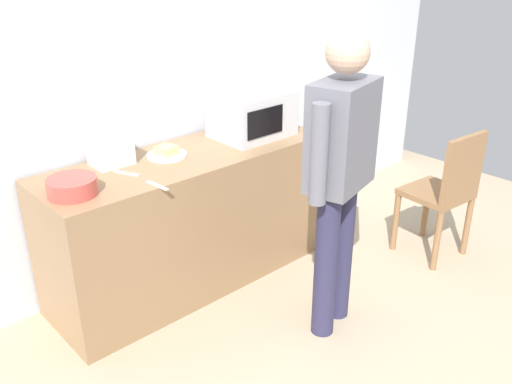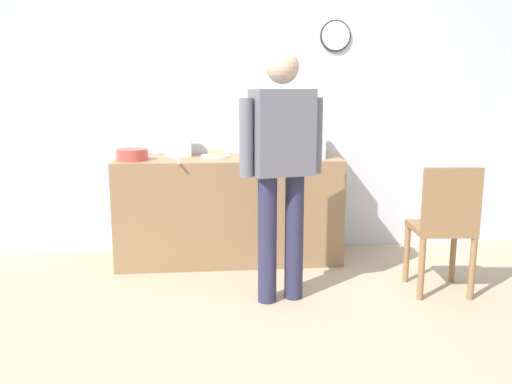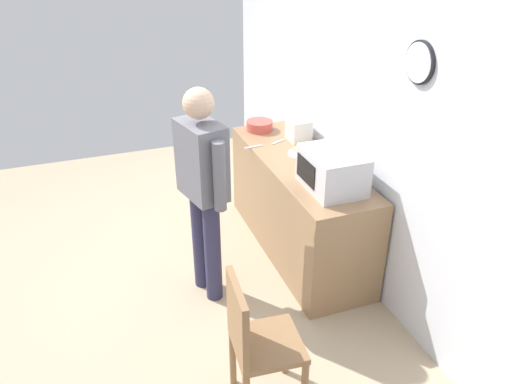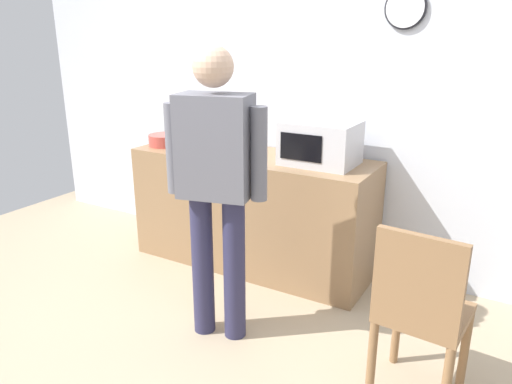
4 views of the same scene
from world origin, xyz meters
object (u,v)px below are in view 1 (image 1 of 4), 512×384
at_px(person_standing, 340,166).
at_px(wooden_chair, 446,190).
at_px(sandwich_plate, 167,153).
at_px(salad_bowl, 72,187).
at_px(toaster, 110,148).
at_px(spoon_utensil, 157,186).
at_px(microwave, 252,114).
at_px(fork_utensil, 127,173).

relative_size(person_standing, wooden_chair, 1.82).
relative_size(sandwich_plate, salad_bowl, 0.95).
bearing_deg(toaster, sandwich_plate, -18.62).
distance_m(toaster, spoon_utensil, 0.46).
relative_size(microwave, spoon_utensil, 2.94).
xyz_separation_m(toaster, spoon_utensil, (0.02, -0.45, -0.10)).
bearing_deg(spoon_utensil, toaster, 92.45).
bearing_deg(sandwich_plate, microwave, -4.75).
distance_m(toaster, wooden_chair, 2.26).
bearing_deg(wooden_chair, fork_utensil, 154.20).
relative_size(salad_bowl, toaster, 1.16).
height_order(person_standing, wooden_chair, person_standing).
bearing_deg(spoon_utensil, microwave, 17.10).
distance_m(spoon_utensil, wooden_chair, 2.03).
height_order(microwave, toaster, microwave).
bearing_deg(fork_utensil, salad_bowl, -170.15).
xyz_separation_m(sandwich_plate, wooden_chair, (1.59, -1.01, -0.39)).
bearing_deg(microwave, sandwich_plate, 175.25).
bearing_deg(toaster, spoon_utensil, -87.55).
height_order(toaster, wooden_chair, toaster).
xyz_separation_m(sandwich_plate, spoon_utensil, (-0.29, -0.35, -0.02)).
distance_m(salad_bowl, spoon_utensil, 0.43).
distance_m(fork_utensil, spoon_utensil, 0.26).
height_order(fork_utensil, person_standing, person_standing).
distance_m(sandwich_plate, toaster, 0.34).
bearing_deg(spoon_utensil, sandwich_plate, 49.63).
distance_m(person_standing, wooden_chair, 1.26).
xyz_separation_m(spoon_utensil, wooden_chair, (1.89, -0.67, -0.37)).
distance_m(microwave, salad_bowl, 1.33).
distance_m(spoon_utensil, person_standing, 0.98).
xyz_separation_m(sandwich_plate, person_standing, (0.43, -1.00, 0.09)).
height_order(fork_utensil, spoon_utensil, same).
height_order(sandwich_plate, toaster, toaster).
height_order(salad_bowl, spoon_utensil, salad_bowl).
relative_size(toaster, person_standing, 0.13).
bearing_deg(sandwich_plate, spoon_utensil, -130.37).
relative_size(salad_bowl, fork_utensil, 1.50).
distance_m(salad_bowl, toaster, 0.44).
bearing_deg(salad_bowl, toaster, 34.60).
bearing_deg(toaster, microwave, -9.39).
xyz_separation_m(sandwich_plate, toaster, (-0.31, 0.11, 0.08)).
bearing_deg(spoon_utensil, fork_utensil, 97.22).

